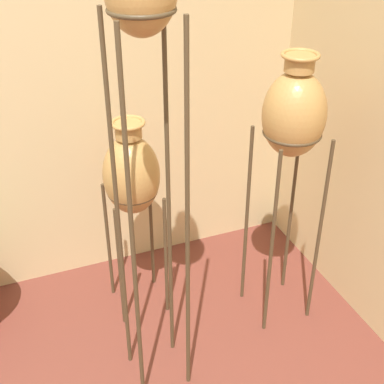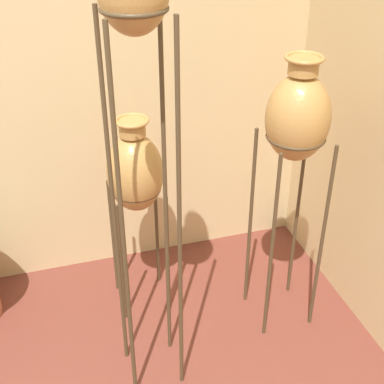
% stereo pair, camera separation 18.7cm
% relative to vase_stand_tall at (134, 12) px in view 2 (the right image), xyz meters
% --- Properties ---
extents(vase_stand_tall, '(0.26, 0.26, 2.18)m').
position_rel_vase_stand_tall_xyz_m(vase_stand_tall, '(0.00, 0.00, 0.00)').
color(vase_stand_tall, '#473823').
rests_on(vase_stand_tall, ground_plane).
extents(vase_stand_medium, '(0.31, 0.31, 1.54)m').
position_rel_vase_stand_tall_xyz_m(vase_stand_medium, '(0.80, 0.20, -0.61)').
color(vase_stand_medium, '#473823').
rests_on(vase_stand_medium, ground_plane).
extents(vase_stand_short, '(0.30, 0.30, 1.19)m').
position_rel_vase_stand_tall_xyz_m(vase_stand_short, '(0.06, 0.54, -0.95)').
color(vase_stand_short, '#473823').
rests_on(vase_stand_short, ground_plane).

